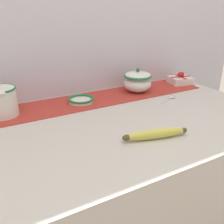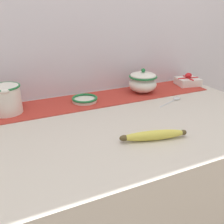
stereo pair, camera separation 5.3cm
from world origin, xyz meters
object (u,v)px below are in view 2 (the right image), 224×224
Objects in this scene: banana at (154,135)px; spoon at (176,99)px; cream_pitcher at (6,98)px; small_dish at (85,99)px; gift_box at (188,81)px; sugar_bowl at (143,82)px.

banana is 1.45× the size of spoon.
cream_pitcher is 0.59m from banana.
cream_pitcher reaches higher than spoon.
cream_pitcher is 1.22× the size of small_dish.
banana reaches higher than small_dish.
cream_pitcher is 0.91m from gift_box.
spoon is at bearing 41.96° from banana.
cream_pitcher is 1.05× the size of gift_box.
sugar_bowl is 1.03× the size of gift_box.
gift_box is (0.59, 0.01, 0.01)m from small_dish.
cream_pitcher reaches higher than small_dish.
sugar_bowl reaches higher than gift_box.
sugar_bowl is at bearing -0.10° from cream_pitcher.
sugar_bowl is 0.62× the size of banana.
banana is at bearing -46.55° from cream_pitcher.
cream_pitcher is 0.62m from sugar_bowl.
sugar_bowl is at bearing 96.45° from spoon.
banana is at bearing -78.54° from small_dish.
gift_box is at bearing 40.36° from banana.
cream_pitcher is at bearing 178.66° from small_dish.
sugar_bowl is 0.31m from small_dish.
gift_box reaches higher than spoon.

